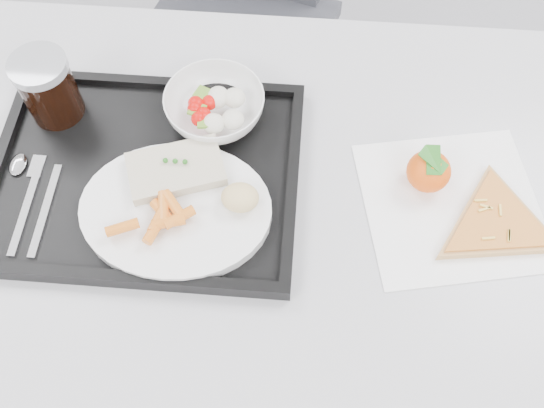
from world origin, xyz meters
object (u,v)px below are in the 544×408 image
salad_bowl (215,106)px  tangerine (429,171)px  tray (146,175)px  dinner_plate (176,210)px  pizza_slice (496,223)px  table (246,235)px  cola_glass (48,87)px

salad_bowl → tangerine: size_ratio=1.83×
tray → dinner_plate: dinner_plate is taller
tray → pizza_slice: (0.51, -0.04, 0.00)m
table → salad_bowl: salad_bowl is taller
tray → tangerine: bearing=3.2°
dinner_plate → salad_bowl: salad_bowl is taller
tray → pizza_slice: bearing=-4.6°
dinner_plate → pizza_slice: (0.45, 0.02, -0.01)m
cola_glass → tangerine: size_ratio=1.30×
salad_bowl → pizza_slice: 0.44m
dinner_plate → pizza_slice: 0.45m
dinner_plate → cola_glass: cola_glass is taller
tray → salad_bowl: 0.15m
cola_glass → pizza_slice: 0.68m
dinner_plate → tray: bearing=132.4°
dinner_plate → tangerine: tangerine is taller
table → salad_bowl: 0.20m
table → salad_bowl: bearing=110.2°
salad_bowl → tangerine: (0.32, -0.09, -0.00)m
tangerine → pizza_slice: size_ratio=0.28×
table → pizza_slice: pizza_slice is taller
cola_glass → pizza_slice: (0.66, -0.14, -0.06)m
salad_bowl → tangerine: 0.33m
table → pizza_slice: (0.36, 0.01, 0.08)m
salad_bowl → cola_glass: cola_glass is taller
tray → salad_bowl: salad_bowl is taller
dinner_plate → tangerine: (0.35, 0.09, 0.01)m
tray → tangerine: size_ratio=5.40×
tangerine → cola_glass: bearing=171.8°
cola_glass → table: bearing=-26.6°
table → pizza_slice: bearing=1.3°
dinner_plate → tangerine: bearing=13.5°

